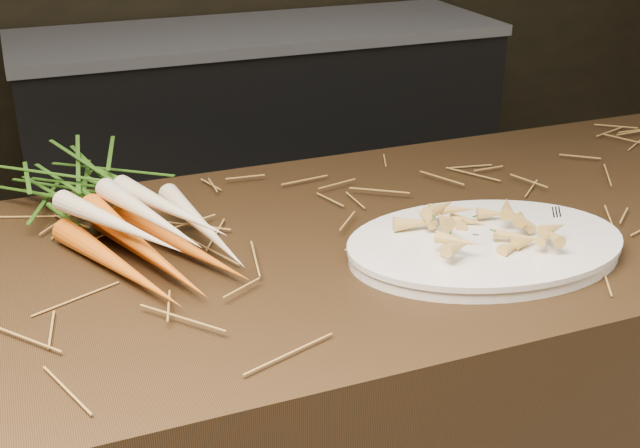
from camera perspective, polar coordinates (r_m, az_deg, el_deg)
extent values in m
cube|color=black|center=(1.55, 6.65, -15.20)|extent=(2.40, 0.70, 0.90)
cube|color=black|center=(3.22, -4.09, 6.09)|extent=(1.80, 0.60, 0.80)
cube|color=#99999E|center=(3.11, -4.33, 13.42)|extent=(1.82, 0.62, 0.04)
cone|color=#CD3D00|center=(1.16, -14.17, -2.85)|extent=(0.16, 0.30, 0.04)
cone|color=#CD3D00|center=(1.18, -12.01, -2.13)|extent=(0.13, 0.31, 0.04)
cone|color=#CD3D00|center=(1.20, -9.93, -1.44)|extent=(0.17, 0.30, 0.04)
cone|color=#CD3D00|center=(1.15, -12.95, -1.26)|extent=(0.13, 0.31, 0.04)
cone|color=beige|center=(1.15, -14.22, -0.01)|extent=(0.16, 0.28, 0.05)
cone|color=beige|center=(1.16, -12.03, 0.60)|extent=(0.12, 0.29, 0.05)
cone|color=beige|center=(1.18, -10.64, 1.11)|extent=(0.13, 0.29, 0.05)
cone|color=beige|center=(1.19, -8.32, -0.21)|extent=(0.08, 0.29, 0.03)
ellipsoid|color=#3A741C|center=(1.39, -17.54, 3.10)|extent=(0.27, 0.32, 0.10)
cube|color=silver|center=(1.26, 18.13, -0.79)|extent=(0.10, 0.14, 0.00)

